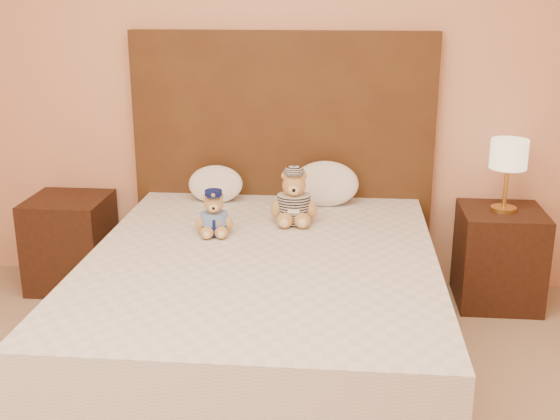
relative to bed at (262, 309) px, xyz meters
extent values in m
cube|color=#E7A47E|center=(0.00, 1.05, 1.07)|extent=(4.00, 0.04, 2.70)
cube|color=white|center=(0.00, 0.00, -0.13)|extent=(1.60, 2.00, 0.30)
cube|color=silver|center=(0.00, 0.00, 0.15)|extent=(1.60, 2.00, 0.25)
cube|color=#472F15|center=(0.00, 1.01, 0.47)|extent=(1.75, 0.08, 1.50)
cube|color=#331B10|center=(-1.25, 0.80, 0.00)|extent=(0.45, 0.45, 0.55)
cube|color=#331B10|center=(1.25, 0.80, 0.00)|extent=(0.45, 0.45, 0.55)
cylinder|color=gold|center=(1.25, 0.80, 0.28)|extent=(0.14, 0.14, 0.02)
cylinder|color=gold|center=(1.25, 0.80, 0.41)|extent=(0.02, 0.02, 0.26)
cylinder|color=beige|center=(1.25, 0.80, 0.59)|extent=(0.20, 0.20, 0.16)
ellipsoid|color=white|center=(-0.37, 0.83, 0.39)|extent=(0.31, 0.20, 0.22)
ellipsoid|color=white|center=(0.26, 0.83, 0.41)|extent=(0.37, 0.24, 0.26)
camera|label=1|loc=(0.37, -3.00, 1.44)|focal=45.00mm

